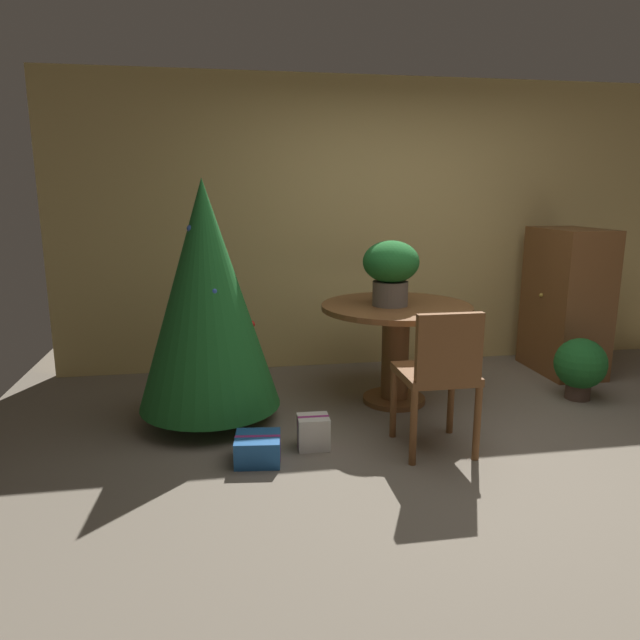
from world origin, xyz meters
TOP-DOWN VIEW (x-y plane):
  - ground_plane at (0.00, 0.00)m, footprint 6.60×6.60m
  - back_wall_panel at (0.00, 2.20)m, footprint 6.00×0.10m
  - round_dining_table at (-0.23, 1.08)m, footprint 1.14×1.14m
  - flower_vase at (-0.29, 1.05)m, footprint 0.42×0.42m
  - wooden_chair_near at (-0.23, 0.16)m, footprint 0.45×0.46m
  - holiday_tree at (-1.63, 0.92)m, footprint 0.98×0.98m
  - gift_box_blue at (-1.34, 0.22)m, footprint 0.30×0.29m
  - gift_box_cream at (-0.98, 0.36)m, footprint 0.20×0.18m
  - wooden_cabinet at (1.51, 1.60)m, footprint 0.50×0.76m
  - potted_plant at (1.23, 0.90)m, footprint 0.40×0.40m

SIDE VIEW (x-z plane):
  - ground_plane at x=0.00m, z-range 0.00..0.00m
  - gift_box_blue at x=-1.34m, z-range 0.00..0.16m
  - gift_box_cream at x=-0.98m, z-range 0.00..0.21m
  - potted_plant at x=1.23m, z-range 0.03..0.52m
  - wooden_chair_near at x=-0.23m, z-range 0.07..1.00m
  - round_dining_table at x=-0.23m, z-range 0.17..0.95m
  - wooden_cabinet at x=1.51m, z-range 0.00..1.29m
  - holiday_tree at x=-1.63m, z-range 0.06..1.76m
  - flower_vase at x=-0.29m, z-range 0.82..1.30m
  - back_wall_panel at x=0.00m, z-range 0.00..2.60m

